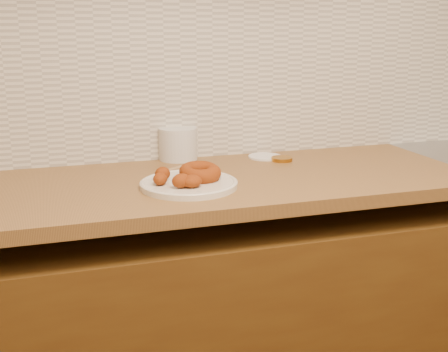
{
  "coord_description": "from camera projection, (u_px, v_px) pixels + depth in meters",
  "views": [
    {
      "loc": [
        -0.77,
        0.09,
        1.35
      ],
      "look_at": [
        -0.3,
        1.59,
        0.93
      ],
      "focal_mm": 45.0,
      "sensor_mm": 36.0,
      "label": 1
    }
  ],
  "objects": [
    {
      "name": "wall_back",
      "position": [
        272.0,
        26.0,
        1.98
      ],
      "size": [
        4.0,
        0.02,
        2.7
      ],
      "primitive_type": "cube",
      "color": "tan",
      "rests_on": "ground"
    },
    {
      "name": "ring_donut",
      "position": [
        200.0,
        172.0,
        1.64
      ],
      "size": [
        0.17,
        0.17,
        0.06
      ],
      "primitive_type": "torus",
      "rotation": [
        0.1,
        0.0,
        0.42
      ],
      "color": "#882F0A",
      "rests_on": "donut_plate"
    },
    {
      "name": "brass_jar_lid",
      "position": [
        282.0,
        159.0,
        1.94
      ],
      "size": [
        0.08,
        0.08,
        0.01
      ],
      "primitive_type": "cylinder",
      "rotation": [
        0.0,
        0.0,
        -0.15
      ],
      "color": "#AF751F",
      "rests_on": "butcher_block"
    },
    {
      "name": "wooden_utensil",
      "position": [
        176.0,
        170.0,
        1.79
      ],
      "size": [
        0.14,
        0.1,
        0.01
      ],
      "primitive_type": "cube",
      "rotation": [
        0.0,
        0.0,
        0.6
      ],
      "color": "#9F7A4C",
      "rests_on": "butcher_block"
    },
    {
      "name": "butcher_block",
      "position": [
        100.0,
        193.0,
        1.63
      ],
      "size": [
        2.3,
        0.62,
        0.04
      ],
      "primitive_type": "cube",
      "color": "olive",
      "rests_on": "base_cabinet"
    },
    {
      "name": "plastic_tub",
      "position": [
        178.0,
        144.0,
        1.95
      ],
      "size": [
        0.16,
        0.16,
        0.11
      ],
      "primitive_type": "cylinder",
      "rotation": [
        0.0,
        0.0,
        0.24
      ],
      "color": "silver",
      "rests_on": "butcher_block"
    },
    {
      "name": "donut_plate",
      "position": [
        189.0,
        184.0,
        1.62
      ],
      "size": [
        0.28,
        0.28,
        0.02
      ],
      "primitive_type": "cylinder",
      "color": "beige",
      "rests_on": "butcher_block"
    },
    {
      "name": "fried_dough_chunks",
      "position": [
        176.0,
        179.0,
        1.57
      ],
      "size": [
        0.14,
        0.16,
        0.04
      ],
      "color": "#882F0A",
      "rests_on": "donut_plate"
    },
    {
      "name": "base_cabinet",
      "position": [
        299.0,
        314.0,
        1.94
      ],
      "size": [
        3.6,
        0.6,
        0.77
      ],
      "primitive_type": "cube",
      "color": "#553712",
      "rests_on": "floor"
    },
    {
      "name": "tub_lid",
      "position": [
        265.0,
        157.0,
        1.98
      ],
      "size": [
        0.14,
        0.14,
        0.01
      ],
      "primitive_type": "cylinder",
      "rotation": [
        0.0,
        0.0,
        0.2
      ],
      "color": "white",
      "rests_on": "butcher_block"
    },
    {
      "name": "backsplash",
      "position": [
        272.0,
        70.0,
        2.01
      ],
      "size": [
        3.6,
        0.02,
        0.6
      ],
      "primitive_type": "cube",
      "color": "beige",
      "rests_on": "wall_back"
    }
  ]
}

